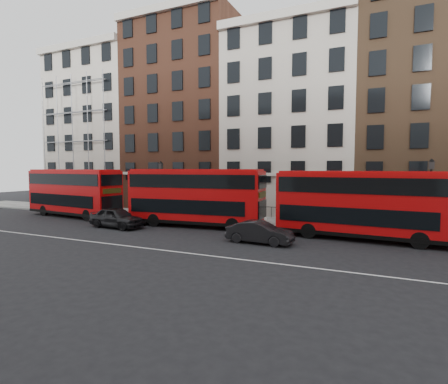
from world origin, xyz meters
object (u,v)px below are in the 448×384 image
at_px(bus_c, 360,203).
at_px(bus_b, 195,196).
at_px(car_front, 260,232).
at_px(car_rear, 117,218).
at_px(bus_a, 73,191).

bearing_deg(bus_c, bus_b, -176.10).
bearing_deg(car_front, bus_c, -53.46).
height_order(bus_c, car_rear, bus_c).
relative_size(bus_a, car_front, 2.65).
bearing_deg(car_front, car_rear, 89.41).
relative_size(bus_c, car_rear, 2.31).
distance_m(bus_a, car_front, 21.04).
height_order(bus_b, bus_c, bus_b).
bearing_deg(bus_a, bus_c, 6.85).
height_order(bus_b, car_front, bus_b).
xyz_separation_m(bus_a, car_rear, (8.27, -3.17, -1.68)).
distance_m(bus_a, bus_b, 13.71).
xyz_separation_m(bus_a, car_front, (20.60, -3.84, -1.79)).
relative_size(bus_c, car_front, 2.60).
height_order(bus_a, bus_b, bus_b).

